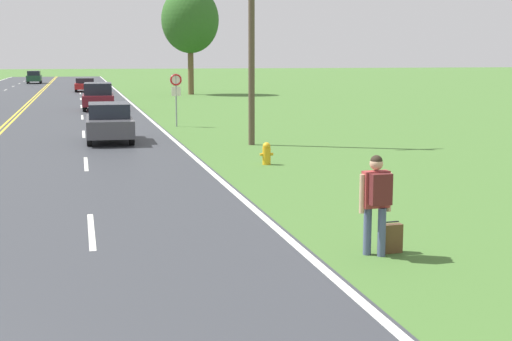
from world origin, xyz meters
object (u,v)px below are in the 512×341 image
hitchhiker_person (377,195)px  car_maroon_suv_approaching (98,96)px  traffic_sign (176,87)px  car_dark_green_hatchback_receding (34,77)px  tree_mid_treeline (190,20)px  suitcase (391,238)px  fire_hydrant (267,153)px  car_red_sedan_mid_far (85,84)px  car_dark_grey_sedan_nearest (109,122)px

hitchhiker_person → car_maroon_suv_approaching: hitchhiker_person is taller
traffic_sign → car_dark_green_hatchback_receding: bearing=99.3°
traffic_sign → tree_mid_treeline: 30.30m
suitcase → fire_hydrant: bearing=-5.8°
hitchhiker_person → fire_hydrant: (0.86, 10.50, -0.70)m
suitcase → tree_mid_treeline: tree_mid_treeline is taller
car_maroon_suv_approaching → car_dark_green_hatchback_receding: bearing=-170.2°
car_red_sedan_mid_far → fire_hydrant: bearing=6.5°
suitcase → fire_hydrant: fire_hydrant is taller
car_dark_grey_sedan_nearest → hitchhiker_person: bearing=12.5°
tree_mid_treeline → car_dark_grey_sedan_nearest: 36.60m
suitcase → hitchhiker_person: bearing=107.2°
suitcase → tree_mid_treeline: (4.67, 52.79, 6.30)m
hitchhiker_person → tree_mid_treeline: tree_mid_treeline is taller
hitchhiker_person → car_dark_green_hatchback_receding: size_ratio=0.41×
fire_hydrant → tree_mid_treeline: size_ratio=0.07×
traffic_sign → car_red_sedan_mid_far: bearing=96.1°
car_red_sedan_mid_far → car_maroon_suv_approaching: bearing=2.1°
hitchhiker_person → traffic_sign: 23.45m
suitcase → car_dark_green_hatchback_receding: (-10.55, 83.89, 0.60)m
car_dark_grey_sedan_nearest → car_red_sedan_mid_far: 42.73m
car_red_sedan_mid_far → hitchhiker_person: bearing=4.7°
fire_hydrant → car_dark_grey_sedan_nearest: (-4.52, 7.33, 0.43)m
car_dark_green_hatchback_receding → traffic_sign: bearing=-170.9°
car_maroon_suv_approaching → car_red_sedan_mid_far: car_maroon_suv_approaching is taller
car_dark_grey_sedan_nearest → tree_mid_treeline: bearing=167.0°
hitchhiker_person → fire_hydrant: 10.56m
suitcase → traffic_sign: (-0.59, 23.31, 1.67)m
suitcase → car_red_sedan_mid_far: 60.59m
car_maroon_suv_approaching → suitcase: bearing=8.4°
fire_hydrant → car_dark_green_hatchback_receding: car_dark_green_hatchback_receding is taller
suitcase → tree_mid_treeline: bearing=-8.1°
hitchhiker_person → car_dark_grey_sedan_nearest: hitchhiker_person is taller
suitcase → car_maroon_suv_approaching: (-3.95, 35.30, 0.66)m
fire_hydrant → car_maroon_suv_approaching: size_ratio=0.16×
traffic_sign → car_red_sedan_mid_far: 37.35m
tree_mid_treeline → car_dark_grey_sedan_nearest: tree_mid_treeline is taller
car_maroon_suv_approaching → car_dark_green_hatchback_receding: 49.03m
hitchhiker_person → tree_mid_treeline: size_ratio=0.18×
traffic_sign → fire_hydrant: bearing=-85.2°
car_maroon_suv_approaching → car_dark_green_hatchback_receding: size_ratio=1.02×
hitchhiker_person → tree_mid_treeline: 53.44m
suitcase → fire_hydrant: (0.51, 10.37, 0.10)m
fire_hydrant → traffic_sign: (-1.10, 12.94, 1.57)m
hitchhiker_person → car_red_sedan_mid_far: (-4.17, 60.55, -0.36)m
fire_hydrant → car_maroon_suv_approaching: bearing=100.1°
tree_mid_treeline → car_maroon_suv_approaching: bearing=-116.2°
hitchhiker_person → fire_hydrant: size_ratio=2.46×
car_dark_grey_sedan_nearest → car_dark_green_hatchback_receding: car_dark_green_hatchback_receding is taller
hitchhiker_person → car_dark_green_hatchback_receding: bearing=3.9°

